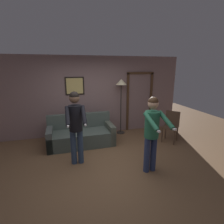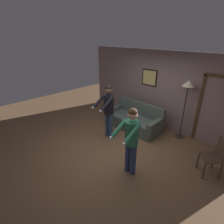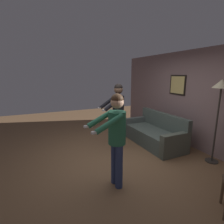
{
  "view_description": "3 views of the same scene",
  "coord_description": "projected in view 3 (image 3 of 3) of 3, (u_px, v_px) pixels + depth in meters",
  "views": [
    {
      "loc": [
        -0.79,
        -3.57,
        2.23
      ],
      "look_at": [
        0.2,
        0.04,
        1.27
      ],
      "focal_mm": 28.0,
      "sensor_mm": 36.0,
      "label": 1
    },
    {
      "loc": [
        2.97,
        -3.07,
        3.02
      ],
      "look_at": [
        0.02,
        -0.17,
        1.2
      ],
      "focal_mm": 28.0,
      "sensor_mm": 36.0,
      "label": 2
    },
    {
      "loc": [
        3.48,
        -1.67,
        1.97
      ],
      "look_at": [
        -0.02,
        -0.14,
        1.14
      ],
      "focal_mm": 28.0,
      "sensor_mm": 36.0,
      "label": 3
    }
  ],
  "objects": [
    {
      "name": "couch",
      "position": [
        154.0,
        134.0,
        5.01
      ],
      "size": [
        1.92,
        0.89,
        0.87
      ],
      "color": "#48544D",
      "rests_on": "ground_plane"
    },
    {
      "name": "person_standing_left",
      "position": [
        118.0,
        110.0,
        4.6
      ],
      "size": [
        0.44,
        0.66,
        1.73
      ],
      "color": "navy",
      "rests_on": "ground_plane"
    },
    {
      "name": "person_standing_right",
      "position": [
        116.0,
        132.0,
        2.96
      ],
      "size": [
        0.47,
        0.69,
        1.66
      ],
      "color": "navy",
      "rests_on": "ground_plane"
    },
    {
      "name": "torchiere_lamp",
      "position": [
        221.0,
        93.0,
        3.68
      ],
      "size": [
        0.36,
        0.36,
        1.86
      ],
      "color": "#332D28",
      "rests_on": "ground_plane"
    },
    {
      "name": "back_wall_assembly",
      "position": [
        191.0,
        99.0,
        4.75
      ],
      "size": [
        6.4,
        0.1,
        2.6
      ],
      "color": "gray",
      "rests_on": "ground_plane"
    },
    {
      "name": "ground_plane",
      "position": [
        118.0,
        158.0,
        4.19
      ],
      "size": [
        12.0,
        12.0,
        0.0
      ],
      "primitive_type": "plane",
      "color": "brown"
    }
  ]
}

